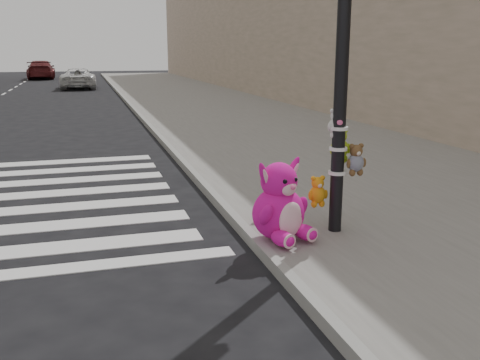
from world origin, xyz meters
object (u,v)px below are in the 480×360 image
object	(u,v)px
pink_bunny	(280,207)
red_teddy	(260,213)
car_white_near	(78,78)
signal_pole	(340,103)

from	to	relation	value
pink_bunny	red_teddy	bearing A→B (deg)	69.69
red_teddy	car_white_near	bearing A→B (deg)	107.45
car_white_near	red_teddy	bearing A→B (deg)	95.86
pink_bunny	red_teddy	world-z (taller)	pink_bunny
signal_pole	red_teddy	size ratio (longest dim) A/B	17.98
signal_pole	red_teddy	xyz separation A→B (m)	(-0.81, 0.58, -1.49)
signal_pole	red_teddy	world-z (taller)	signal_pole
pink_bunny	car_white_near	distance (m)	29.60
signal_pole	pink_bunny	world-z (taller)	signal_pole
pink_bunny	red_teddy	distance (m)	0.78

